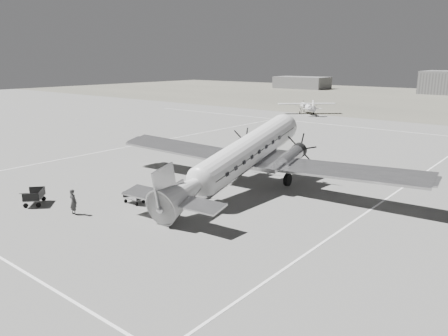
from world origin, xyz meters
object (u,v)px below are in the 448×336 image
(ramp_agent, at_px, (165,189))
(baggage_cart_near, at_px, (134,197))
(shed_secondary, at_px, (302,83))
(light_plane_left, at_px, (307,108))
(passenger, at_px, (169,190))
(ground_crew, at_px, (73,202))
(baggage_cart_far, at_px, (34,197))
(dc3_airliner, at_px, (241,158))

(ramp_agent, bearing_deg, baggage_cart_near, 138.76)
(shed_secondary, relative_size, ramp_agent, 9.32)
(ramp_agent, bearing_deg, light_plane_left, 23.46)
(baggage_cart_near, distance_m, passenger, 2.51)
(ground_crew, bearing_deg, shed_secondary, -69.43)
(light_plane_left, bearing_deg, baggage_cart_far, -121.67)
(shed_secondary, height_order, light_plane_left, shed_secondary)
(dc3_airliner, height_order, light_plane_left, dc3_airliner)
(dc3_airliner, distance_m, baggage_cart_far, 14.90)
(baggage_cart_near, xyz_separation_m, ground_crew, (-1.25, -3.96, 0.43))
(baggage_cart_near, bearing_deg, baggage_cart_far, -141.31)
(ramp_agent, bearing_deg, dc3_airliner, -19.19)
(shed_secondary, distance_m, ground_crew, 133.68)
(light_plane_left, xyz_separation_m, ground_crew, (14.69, -57.97, -0.27))
(shed_secondary, height_order, ramp_agent, shed_secondary)
(baggage_cart_near, bearing_deg, light_plane_left, 103.67)
(baggage_cart_near, relative_size, baggage_cart_far, 0.78)
(shed_secondary, height_order, ground_crew, shed_secondary)
(dc3_airliner, bearing_deg, passenger, -117.12)
(baggage_cart_near, xyz_separation_m, ramp_agent, (1.53, 1.46, 0.56))
(ramp_agent, bearing_deg, baggage_cart_far, 137.06)
(baggage_cart_far, height_order, ground_crew, ground_crew)
(baggage_cart_far, distance_m, passenger, 9.35)
(ground_crew, bearing_deg, baggage_cart_far, 6.11)
(shed_secondary, xyz_separation_m, baggage_cart_near, (53.60, -119.03, -1.59))
(baggage_cart_near, height_order, baggage_cart_far, baggage_cart_far)
(shed_secondary, xyz_separation_m, dc3_airliner, (57.63, -112.02, 0.55))
(light_plane_left, height_order, baggage_cart_near, light_plane_left)
(light_plane_left, relative_size, baggage_cart_near, 7.39)
(shed_secondary, distance_m, light_plane_left, 75.15)
(dc3_airliner, xyz_separation_m, light_plane_left, (-19.96, 47.00, -1.44))
(baggage_cart_near, height_order, ramp_agent, ramp_agent)
(light_plane_left, relative_size, ground_crew, 6.35)
(baggage_cart_near, distance_m, baggage_cart_far, 6.88)
(light_plane_left, relative_size, passenger, 5.99)
(shed_secondary, xyz_separation_m, ramp_agent, (55.13, -117.56, -1.03))
(ground_crew, relative_size, passenger, 0.94)
(light_plane_left, xyz_separation_m, baggage_cart_near, (15.94, -54.01, -0.70))
(light_plane_left, height_order, ground_crew, light_plane_left)
(dc3_airliner, xyz_separation_m, ground_crew, (-5.28, -10.97, -1.71))
(baggage_cart_far, xyz_separation_m, passenger, (7.00, 6.19, 0.37))
(shed_secondary, bearing_deg, light_plane_left, -59.92)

